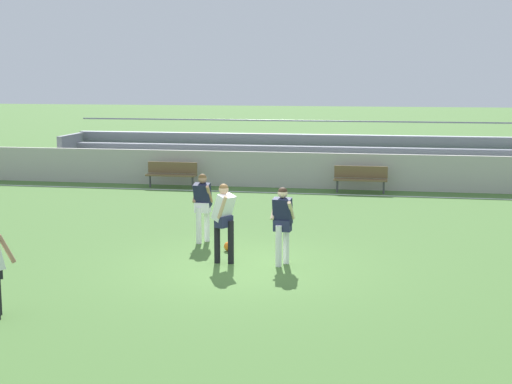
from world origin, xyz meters
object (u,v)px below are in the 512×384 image
object	(u,v)px
player_white_pressing_high	(224,216)
player_dark_trailing_run	(203,202)
soccer_ball	(229,246)
player_dark_wide_left	(283,219)
bleacher_stand	(336,156)
bench_far_right	(172,172)
bench_centre_sideline	(361,177)

from	to	relation	value
player_white_pressing_high	player_dark_trailing_run	world-z (taller)	player_white_pressing_high
player_dark_trailing_run	soccer_ball	xyz separation A→B (m)	(0.80, -0.79, -0.87)
player_dark_wide_left	player_dark_trailing_run	size ratio (longest dim) A/B	1.00
bleacher_stand	bench_far_right	distance (m)	6.29
bleacher_stand	player_dark_wide_left	distance (m)	13.20
player_dark_wide_left	player_dark_trailing_run	bearing A→B (deg)	140.17
bleacher_stand	player_white_pressing_high	distance (m)	13.33
bleacher_stand	player_dark_trailing_run	bearing A→B (deg)	-101.20
bleacher_stand	player_dark_wide_left	world-z (taller)	bleacher_stand
player_white_pressing_high	soccer_ball	distance (m)	1.44
bench_far_right	player_dark_trailing_run	world-z (taller)	player_dark_trailing_run
bench_centre_sideline	bench_far_right	distance (m)	6.64
bleacher_stand	bench_far_right	xyz separation A→B (m)	(-5.55, -2.93, -0.36)
soccer_ball	player_white_pressing_high	bearing A→B (deg)	-82.50
bleacher_stand	player_dark_wide_left	size ratio (longest dim) A/B	12.83
player_dark_trailing_run	soccer_ball	size ratio (longest dim) A/B	7.53
bench_far_right	player_dark_trailing_run	bearing A→B (deg)	-68.66
player_white_pressing_high	soccer_ball	size ratio (longest dim) A/B	7.79
bench_centre_sideline	player_dark_wide_left	xyz separation A→B (m)	(-1.15, -10.27, 0.44)
bench_far_right	soccer_ball	xyz separation A→B (m)	(4.10, -9.23, -0.44)
bench_centre_sideline	player_white_pressing_high	xyz separation A→B (m)	(-2.39, -10.34, 0.48)
player_white_pressing_high	player_dark_wide_left	bearing A→B (deg)	2.91
player_dark_wide_left	player_dark_trailing_run	world-z (taller)	player_dark_wide_left
bench_centre_sideline	player_dark_trailing_run	bearing A→B (deg)	-111.58
bench_centre_sideline	player_dark_wide_left	world-z (taller)	player_dark_wide_left
bleacher_stand	soccer_ball	bearing A→B (deg)	-96.80
bench_centre_sideline	player_dark_wide_left	distance (m)	10.35
bench_far_right	soccer_ball	size ratio (longest dim) A/B	8.18
bench_far_right	player_dark_trailing_run	xyz separation A→B (m)	(3.30, -8.45, 0.44)
bench_far_right	player_white_pressing_high	xyz separation A→B (m)	(4.25, -10.34, 0.48)
bench_centre_sideline	soccer_ball	bearing A→B (deg)	-105.38
bench_centre_sideline	player_dark_wide_left	size ratio (longest dim) A/B	1.08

